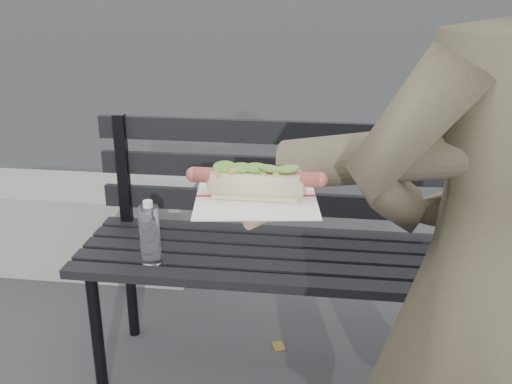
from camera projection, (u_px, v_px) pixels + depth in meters
park_bench at (303, 233)px, 2.01m from camera, size 1.50×0.44×0.88m
concrete_block at (70, 224)px, 2.87m from camera, size 1.20×0.40×0.40m
person at (492, 294)px, 1.08m from camera, size 0.69×0.57×1.62m
held_hotdog at (383, 163)px, 0.98m from camera, size 0.64×0.32×0.20m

